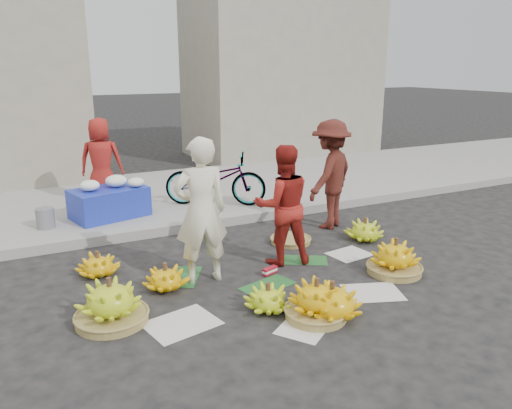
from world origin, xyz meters
name	(u,v)px	position (x,y,z in m)	size (l,w,h in m)	color
ground	(267,278)	(0.00, 0.00, 0.00)	(80.00, 80.00, 0.00)	black
curb	(203,223)	(0.00, 2.20, 0.07)	(40.00, 0.25, 0.15)	gray
sidewalk	(165,195)	(0.00, 4.30, 0.06)	(40.00, 4.00, 0.12)	gray
building_right	(281,66)	(4.50, 7.70, 2.50)	(5.00, 3.00, 5.00)	gray
newspaper_scatter	(301,305)	(0.00, -0.80, 0.00)	(3.20, 1.80, 0.00)	silver
banana_leaves	(253,273)	(-0.10, 0.20, 0.00)	(2.00, 1.00, 0.00)	#1C5626
banana_bunch_0	(111,303)	(-1.92, -0.25, 0.21)	(0.73, 0.73, 0.49)	olive
banana_bunch_1	(268,298)	(-0.38, -0.73, 0.13)	(0.63, 0.63, 0.32)	#96BB1A
banana_bunch_2	(316,301)	(-0.01, -1.10, 0.19)	(0.64, 0.64, 0.44)	olive
banana_bunch_3	(332,301)	(0.14, -1.16, 0.18)	(0.75, 0.75, 0.41)	yellow
banana_bunch_4	(395,258)	(1.51, -0.57, 0.20)	(0.68, 0.68, 0.46)	olive
banana_bunch_5	(365,230)	(1.96, 0.58, 0.15)	(0.71, 0.71, 0.35)	#96BB1A
banana_bunch_6	(166,278)	(-1.21, 0.26, 0.14)	(0.55, 0.55, 0.33)	yellow
banana_bunch_7	(98,265)	(-1.84, 1.02, 0.14)	(0.57, 0.57, 0.32)	yellow
basket_spare	(291,240)	(0.91, 0.97, 0.03)	(0.58, 0.58, 0.07)	olive
incense_stack	(270,271)	(0.09, 0.09, 0.05)	(0.21, 0.07, 0.09)	#A81121
vendor_cream	(201,211)	(-0.72, 0.31, 0.88)	(0.64, 0.42, 1.76)	white
vendor_red	(283,205)	(0.42, 0.38, 0.79)	(0.76, 0.60, 1.57)	#AC231A
man_striped	(330,174)	(1.84, 1.35, 0.86)	(1.12, 0.64, 1.73)	maroon
flower_table	(110,201)	(-1.28, 3.08, 0.40)	(1.30, 0.99, 0.67)	#1929A6
grey_bucket	(45,218)	(-2.28, 2.94, 0.27)	(0.27, 0.27, 0.31)	slate
flower_vendor	(101,161)	(-1.21, 4.04, 0.89)	(0.75, 0.49, 1.53)	#AC231A
bicycle	(215,179)	(0.55, 3.00, 0.59)	(1.79, 0.62, 0.94)	gray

